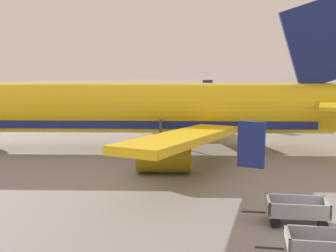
# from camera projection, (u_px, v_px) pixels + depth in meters

# --- Properties ---
(airplane) EXTENTS (35.91, 29.36, 11.34)m
(airplane) POSITION_uv_depth(u_px,v_px,m) (142.00, 109.00, 32.95)
(airplane) COLOR yellow
(airplane) RESTS_ON ground
(baggage_cart_second_in_row) EXTENTS (3.44, 2.46, 1.07)m
(baggage_cart_second_in_row) POSITION_uv_depth(u_px,v_px,m) (323.00, 247.00, 15.08)
(baggage_cart_second_in_row) COLOR gray
(baggage_cart_second_in_row) RESTS_ON ground
(baggage_cart_third_in_row) EXTENTS (3.46, 2.44, 1.07)m
(baggage_cart_third_in_row) POSITION_uv_depth(u_px,v_px,m) (297.00, 210.00, 18.63)
(baggage_cart_third_in_row) COLOR gray
(baggage_cart_third_in_row) RESTS_ON ground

